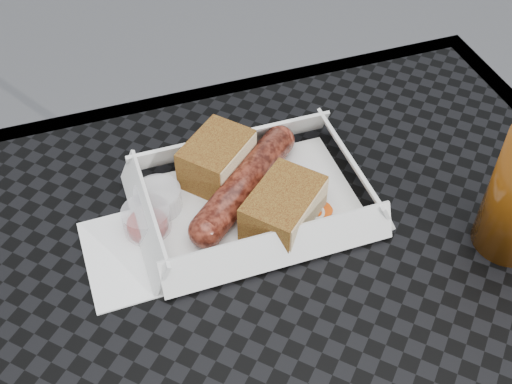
# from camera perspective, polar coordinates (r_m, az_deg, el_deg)

# --- Properties ---
(food_tray) EXTENTS (0.22, 0.15, 0.00)m
(food_tray) POSITION_cam_1_polar(r_m,az_deg,el_deg) (0.70, -0.27, -1.03)
(food_tray) COLOR white
(food_tray) RESTS_ON patio_table
(bratwurst) EXTENTS (0.15, 0.14, 0.04)m
(bratwurst) POSITION_cam_1_polar(r_m,az_deg,el_deg) (0.69, -1.00, 0.83)
(bratwurst) COLOR maroon
(bratwurst) RESTS_ON food_tray
(bread_near) EXTENTS (0.10, 0.09, 0.05)m
(bread_near) POSITION_cam_1_polar(r_m,az_deg,el_deg) (0.71, -3.50, 2.94)
(bread_near) COLOR brown
(bread_near) RESTS_ON food_tray
(bread_far) EXTENTS (0.10, 0.10, 0.04)m
(bread_far) POSITION_cam_1_polar(r_m,az_deg,el_deg) (0.66, 2.44, -1.42)
(bread_far) COLOR brown
(bread_far) RESTS_ON food_tray
(veg_garnish) EXTENTS (0.03, 0.03, 0.00)m
(veg_garnish) POSITION_cam_1_polar(r_m,az_deg,el_deg) (0.68, 5.04, -2.06)
(veg_garnish) COLOR #EA4C0A
(veg_garnish) RESTS_ON food_tray
(napkin) EXTENTS (0.12, 0.12, 0.00)m
(napkin) POSITION_cam_1_polar(r_m,az_deg,el_deg) (0.67, -9.83, -5.17)
(napkin) COLOR white
(napkin) RESTS_ON patio_table
(condiment_cup_sauce) EXTENTS (0.05, 0.05, 0.03)m
(condiment_cup_sauce) POSITION_cam_1_polar(r_m,az_deg,el_deg) (0.67, -9.69, -2.50)
(condiment_cup_sauce) COLOR maroon
(condiment_cup_sauce) RESTS_ON patio_table
(condiment_cup_empty) EXTENTS (0.05, 0.05, 0.03)m
(condiment_cup_empty) POSITION_cam_1_polar(r_m,az_deg,el_deg) (0.69, -8.68, -0.70)
(condiment_cup_empty) COLOR silver
(condiment_cup_empty) RESTS_ON patio_table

